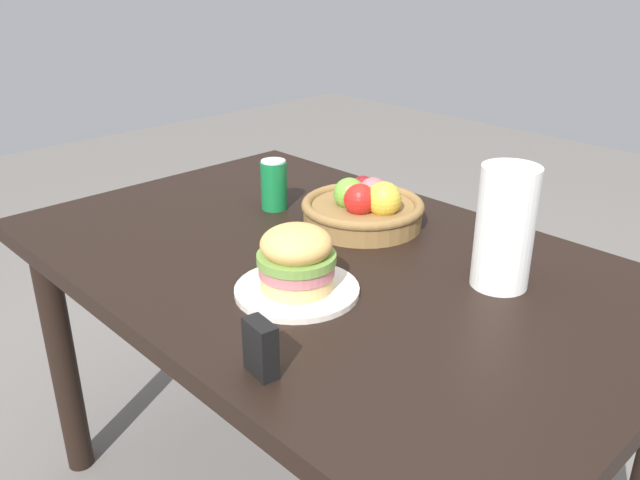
# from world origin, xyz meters

# --- Properties ---
(dining_table) EXTENTS (1.40, 0.90, 0.75)m
(dining_table) POSITION_xyz_m (0.00, 0.00, 0.65)
(dining_table) COLOR black
(dining_table) RESTS_ON ground_plane
(plate) EXTENTS (0.24, 0.24, 0.01)m
(plate) POSITION_xyz_m (0.09, -0.16, 0.76)
(plate) COLOR silver
(plate) RESTS_ON dining_table
(sandwich) EXTENTS (0.15, 0.15, 0.12)m
(sandwich) POSITION_xyz_m (0.09, -0.16, 0.82)
(sandwich) COLOR #E5BC75
(sandwich) RESTS_ON plate
(soda_can) EXTENTS (0.07, 0.07, 0.13)m
(soda_can) POSITION_xyz_m (-0.29, 0.10, 0.81)
(soda_can) COLOR #147238
(soda_can) RESTS_ON dining_table
(fruit_basket) EXTENTS (0.29, 0.29, 0.12)m
(fruit_basket) POSITION_xyz_m (-0.06, 0.18, 0.80)
(fruit_basket) COLOR olive
(fruit_basket) RESTS_ON dining_table
(paper_towel_roll) EXTENTS (0.11, 0.11, 0.24)m
(paper_towel_roll) POSITION_xyz_m (0.33, 0.15, 0.87)
(paper_towel_roll) COLOR white
(paper_towel_roll) RESTS_ON dining_table
(napkin_holder) EXTENTS (0.06, 0.04, 0.09)m
(napkin_holder) POSITION_xyz_m (0.24, -0.37, 0.80)
(napkin_holder) COLOR black
(napkin_holder) RESTS_ON dining_table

